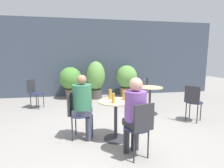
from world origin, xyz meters
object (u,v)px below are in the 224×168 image
object	(u,v)px
seated_person_1	(135,109)
bistro_chair_1	(140,125)
bistro_chair_2	(144,87)
potted_plant_2	(127,79)
bistro_chair_0	(76,111)
cafe_table_far	(150,95)
beer_glass_0	(124,95)
beer_glass_2	(113,98)
bistro_chair_3	(34,91)
beer_glass_1	(110,94)
potted_plant_0	(70,80)
potted_plant_1	(96,78)
seated_person_0	(83,101)
bistro_chair_4	(193,100)
cafe_table_near	(116,113)

from	to	relation	value
seated_person_1	bistro_chair_1	bearing A→B (deg)	90.00
bistro_chair_2	potted_plant_2	world-z (taller)	potted_plant_2
bistro_chair_2	bistro_chair_0	bearing A→B (deg)	-28.66
cafe_table_far	bistro_chair_2	bearing A→B (deg)	77.32
bistro_chair_0	beer_glass_0	size ratio (longest dim) A/B	5.11
bistro_chair_2	beer_glass_2	distance (m)	3.00
potted_plant_2	bistro_chair_3	bearing A→B (deg)	-162.62
beer_glass_1	potted_plant_2	bearing A→B (deg)	70.31
bistro_chair_0	seated_person_1	bearing A→B (deg)	-116.52
potted_plant_0	potted_plant_1	xyz separation A→B (m)	(0.93, -0.16, 0.07)
seated_person_1	potted_plant_0	xyz separation A→B (m)	(-1.20, 4.13, -0.03)
seated_person_1	beer_glass_2	bearing A→B (deg)	-76.30
bistro_chair_0	potted_plant_2	world-z (taller)	potted_plant_2
bistro_chair_1	seated_person_0	xyz separation A→B (m)	(-0.81, 0.84, 0.18)
beer_glass_1	potted_plant_2	distance (m)	3.46
bistro_chair_0	bistro_chair_1	bearing A→B (deg)	-120.00
seated_person_1	seated_person_0	bearing A→B (deg)	-60.04
beer_glass_2	potted_plant_1	distance (m)	3.56
bistro_chair_2	potted_plant_0	world-z (taller)	potted_plant_0
bistro_chair_1	bistro_chair_3	xyz separation A→B (m)	(-2.25, 3.15, 0.00)
cafe_table_far	potted_plant_1	bearing A→B (deg)	121.84
cafe_table_far	bistro_chair_0	bearing A→B (deg)	-148.73
potted_plant_0	beer_glass_0	bearing A→B (deg)	-71.41
potted_plant_2	potted_plant_1	bearing A→B (deg)	-179.57
bistro_chair_4	beer_glass_1	bearing A→B (deg)	63.95
beer_glass_0	potted_plant_2	xyz separation A→B (m)	(0.92, 3.37, -0.10)
bistro_chair_3	seated_person_0	size ratio (longest dim) A/B	0.72
bistro_chair_2	potted_plant_0	size ratio (longest dim) A/B	0.74
bistro_chair_2	seated_person_0	distance (m)	3.07
beer_glass_1	potted_plant_1	xyz separation A→B (m)	(-0.01, 3.25, -0.05)
bistro_chair_2	seated_person_1	world-z (taller)	seated_person_1
bistro_chair_2	bistro_chair_3	xyz separation A→B (m)	(-3.47, 0.02, 0.00)
cafe_table_far	bistro_chair_0	world-z (taller)	bistro_chair_0
cafe_table_near	beer_glass_2	distance (m)	0.36
beer_glass_2	potted_plant_2	bearing A→B (deg)	71.93
bistro_chair_1	beer_glass_0	distance (m)	0.81
bistro_chair_0	potted_plant_1	world-z (taller)	potted_plant_1
beer_glass_0	potted_plant_2	bearing A→B (deg)	74.65
bistro_chair_2	beer_glass_0	size ratio (longest dim) A/B	5.11
seated_person_0	potted_plant_1	bearing A→B (deg)	3.66
beer_glass_0	bistro_chair_3	bearing A→B (deg)	132.46
bistro_chair_4	seated_person_1	bearing A→B (deg)	85.09
bistro_chair_4	bistro_chair_2	bearing A→B (deg)	-21.98
bistro_chair_0	beer_glass_0	distance (m)	0.94
potted_plant_2	potted_plant_0	bearing A→B (deg)	175.96
cafe_table_near	potted_plant_1	xyz separation A→B (m)	(-0.09, 3.40, 0.28)
bistro_chair_3	beer_glass_2	world-z (taller)	beer_glass_2
cafe_table_near	bistro_chair_4	size ratio (longest dim) A/B	0.84
potted_plant_1	potted_plant_2	bearing A→B (deg)	0.43
seated_person_1	beer_glass_0	size ratio (longest dim) A/B	7.17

